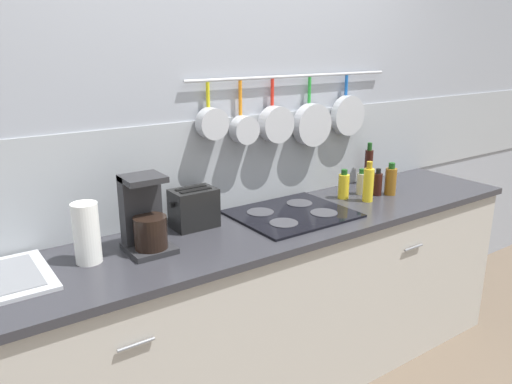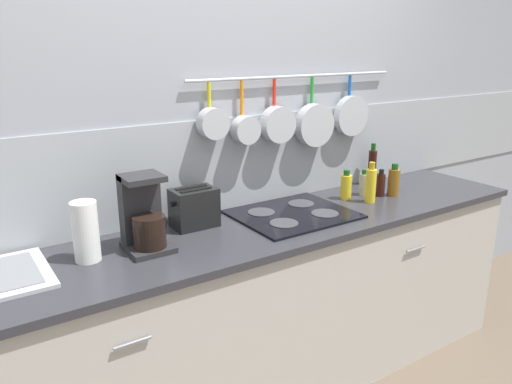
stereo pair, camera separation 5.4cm
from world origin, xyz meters
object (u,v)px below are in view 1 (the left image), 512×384
object	(u,v)px
paper_towel_roll	(87,233)
bottle_olive_oil	(368,184)
bottle_dish_soap	(391,181)
bottle_vinegar	(361,183)
bottle_hot_sauce	(368,166)
toaster	(194,208)
bottle_sesame_oil	(378,183)
coffee_maker	(145,220)
bottle_cooking_wine	(344,186)

from	to	relation	value
paper_towel_roll	bottle_olive_oil	size ratio (longest dim) A/B	1.10
paper_towel_roll	bottle_dish_soap	size ratio (longest dim) A/B	1.32
bottle_olive_oil	bottle_vinegar	size ratio (longest dim) A/B	1.50
bottle_olive_oil	bottle_hot_sauce	xyz separation A→B (m)	(0.27, 0.25, 0.01)
toaster	bottle_sesame_oil	size ratio (longest dim) A/B	1.44
coffee_maker	bottle_olive_oil	bearing A→B (deg)	-3.16
paper_towel_roll	toaster	world-z (taller)	paper_towel_roll
toaster	bottle_dish_soap	world-z (taller)	toaster
paper_towel_roll	bottle_vinegar	bearing A→B (deg)	1.27
coffee_maker	bottle_olive_oil	size ratio (longest dim) A/B	1.44
toaster	bottle_vinegar	size ratio (longest dim) A/B	1.50
toaster	bottle_hot_sauce	bearing A→B (deg)	2.70
paper_towel_roll	bottle_olive_oil	distance (m)	1.50
bottle_dish_soap	bottle_hot_sauce	distance (m)	0.25
bottle_cooking_wine	bottle_dish_soap	xyz separation A→B (m)	(0.27, -0.11, 0.01)
bottle_cooking_wine	bottle_dish_soap	size ratio (longest dim) A/B	0.89
coffee_maker	bottle_olive_oil	world-z (taller)	coffee_maker
paper_towel_roll	bottle_sesame_oil	size ratio (longest dim) A/B	1.58
bottle_sesame_oil	paper_towel_roll	bearing A→B (deg)	178.85
bottle_olive_oil	bottle_cooking_wine	bearing A→B (deg)	121.63
paper_towel_roll	toaster	xyz separation A→B (m)	(0.53, 0.11, -0.03)
toaster	bottle_olive_oil	xyz separation A→B (m)	(0.97, -0.19, 0.01)
bottle_cooking_wine	bottle_olive_oil	xyz separation A→B (m)	(0.07, -0.12, 0.03)
coffee_maker	bottle_vinegar	distance (m)	1.33
coffee_maker	bottle_vinegar	bearing A→B (deg)	1.96
paper_towel_roll	toaster	size ratio (longest dim) A/B	1.10
coffee_maker	bottle_sesame_oil	world-z (taller)	coffee_maker
coffee_maker	toaster	xyz separation A→B (m)	(0.29, 0.12, -0.04)
toaster	bottle_vinegar	distance (m)	1.04
coffee_maker	bottle_dish_soap	bearing A→B (deg)	-2.33
paper_towel_roll	bottle_cooking_wine	world-z (taller)	paper_towel_roll
paper_towel_roll	toaster	distance (m)	0.54
bottle_vinegar	paper_towel_roll	bearing A→B (deg)	-178.73
toaster	bottle_sesame_oil	bearing A→B (deg)	-7.43
bottle_cooking_wine	bottle_hot_sauce	bearing A→B (deg)	21.53
bottle_sesame_oil	bottle_dish_soap	size ratio (longest dim) A/B	0.84
bottle_vinegar	bottle_hot_sauce	world-z (taller)	bottle_hot_sauce
bottle_cooking_wine	bottle_vinegar	bearing A→B (deg)	-0.17
bottle_sesame_oil	bottle_vinegar	bearing A→B (deg)	133.09
bottle_olive_oil	bottle_sesame_oil	world-z (taller)	bottle_olive_oil
bottle_olive_oil	bottle_vinegar	bearing A→B (deg)	59.86
bottle_cooking_wine	bottle_vinegar	xyz separation A→B (m)	(0.14, -0.00, -0.01)
bottle_vinegar	bottle_hot_sauce	xyz separation A→B (m)	(0.20, 0.13, 0.05)
bottle_vinegar	bottle_sesame_oil	xyz separation A→B (m)	(0.06, -0.07, 0.00)
coffee_maker	bottle_vinegar	xyz separation A→B (m)	(1.33, 0.05, -0.07)
toaster	bottle_cooking_wine	world-z (taller)	toaster
paper_towel_roll	bottle_sesame_oil	bearing A→B (deg)	-1.15
bottle_olive_oil	bottle_hot_sauce	size ratio (longest dim) A/B	0.87
bottle_cooking_wine	bottle_sesame_oil	size ratio (longest dim) A/B	1.06
bottle_vinegar	bottle_cooking_wine	bearing A→B (deg)	179.83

